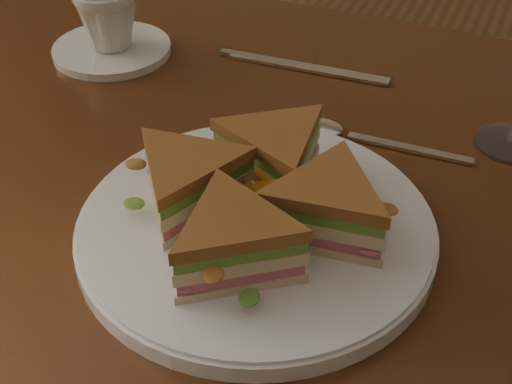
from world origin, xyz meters
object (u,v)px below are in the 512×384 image
sandwich_wedges (256,197)px  coffee_cup (108,18)px  table (261,251)px  knife (296,66)px  plate (256,230)px  spoon (342,133)px  saucer (112,49)px

sandwich_wedges → coffee_cup: bearing=140.6°
table → coffee_cup: 0.35m
sandwich_wedges → coffee_cup: coffee_cup is taller
knife → coffee_cup: 0.24m
table → knife: size_ratio=5.57×
plate → spoon: (0.02, 0.18, -0.00)m
table → coffee_cup: size_ratio=15.16×
plate → saucer: (-0.30, 0.25, -0.00)m
table → sandwich_wedges: bearing=-70.5°
saucer → coffee_cup: 0.04m
plate → coffee_cup: bearing=140.6°
sandwich_wedges → spoon: bearing=83.2°
table → coffee_cup: (-0.27, 0.17, 0.15)m
table → saucer: (-0.27, 0.17, 0.10)m
sandwich_wedges → spoon: size_ratio=1.39×
table → sandwich_wedges: sandwich_wedges is taller
coffee_cup → plate: bearing=-63.1°
sandwich_wedges → saucer: 0.39m
saucer → coffee_cup: size_ratio=1.86×
plate → table: bearing=109.5°
table → coffee_cup: bearing=148.7°
table → saucer: saucer is taller
sandwich_wedges → saucer: size_ratio=1.73×
sandwich_wedges → spoon: (0.02, 0.18, -0.04)m
spoon → plate: bearing=-97.8°
plate → sandwich_wedges: 0.04m
plate → spoon: size_ratio=1.69×
table → knife: bearing=101.7°
plate → sandwich_wedges: bearing=76.0°
saucer → coffee_cup: coffee_cup is taller
knife → table: bearing=-80.7°
plate → sandwich_wedges: (0.00, 0.00, 0.04)m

